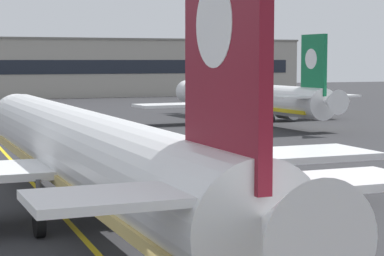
% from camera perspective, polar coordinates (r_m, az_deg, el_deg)
% --- Properties ---
extents(taxiway_centreline, '(1.72, 180.00, 0.01)m').
position_cam_1_polar(taxiway_centreline, '(49.26, -12.55, -3.90)').
color(taxiway_centreline, yellow).
rests_on(taxiway_centreline, ground).
extents(airliner_foreground, '(32.10, 41.46, 11.65)m').
position_cam_1_polar(airliner_foreground, '(35.09, -8.23, -1.98)').
color(airliner_foreground, white).
rests_on(airliner_foreground, ground).
extents(airliner_background, '(28.94, 37.25, 10.45)m').
position_cam_1_polar(airliner_background, '(91.09, 4.39, 2.32)').
color(airliner_background, white).
rests_on(airliner_background, ground).
extents(safety_cone_by_nose_gear, '(0.44, 0.44, 0.55)m').
position_cam_1_polar(safety_cone_by_nose_gear, '(50.82, -11.64, -3.31)').
color(safety_cone_by_nose_gear, orange).
rests_on(safety_cone_by_nose_gear, ground).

